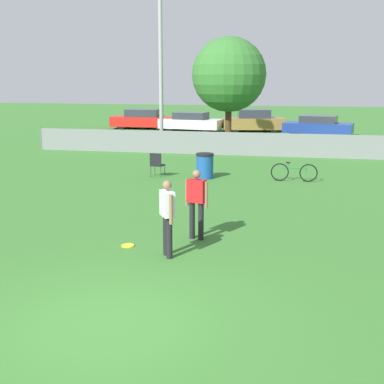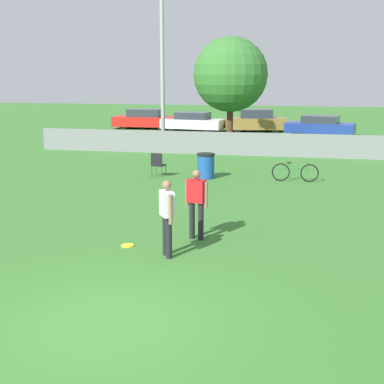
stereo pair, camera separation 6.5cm
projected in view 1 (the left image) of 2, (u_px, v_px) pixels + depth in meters
ground_plane at (108, 324)px, 8.25m from camera, size 120.00×120.00×0.00m
fence_backline at (242, 144)px, 25.34m from camera, size 20.71×0.07×1.21m
light_pole at (160, 40)px, 26.33m from camera, size 0.90×0.36×9.28m
tree_near_pole at (229, 75)px, 26.57m from camera, size 3.70×3.70×5.63m
player_thrower_red at (197, 199)px, 12.32m from camera, size 0.56×0.33×1.65m
player_receiver_white at (167, 213)px, 11.12m from camera, size 0.41×0.50×1.65m
frisbee_disc at (128, 245)px, 12.01m from camera, size 0.29×0.29×0.03m
folding_chair_sideline at (157, 163)px, 20.10m from camera, size 0.50×0.51×0.90m
bicycle_sideline at (294, 172)px, 19.23m from camera, size 1.67×0.44×0.70m
trash_bin at (205, 166)px, 19.76m from camera, size 0.66×0.66×0.93m
parked_car_red at (143, 119)px, 37.94m from camera, size 4.48×1.93×1.39m
parked_car_white at (191, 122)px, 36.40m from camera, size 4.34×2.25×1.28m
parked_car_tan at (254, 121)px, 36.16m from camera, size 4.35×2.46×1.48m
parked_car_blue at (318, 126)px, 33.45m from camera, size 4.45×2.53×1.27m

